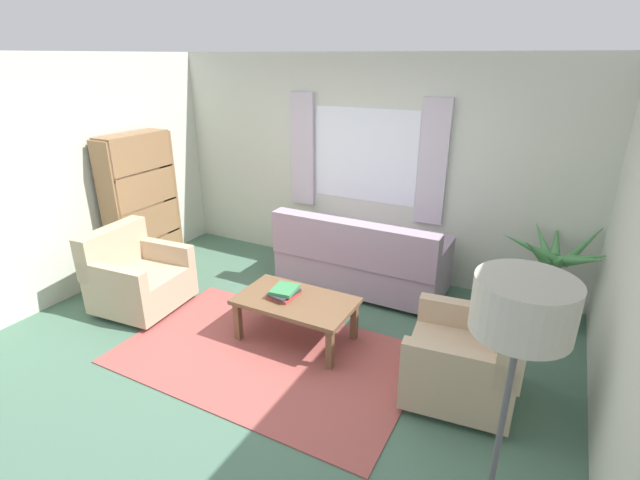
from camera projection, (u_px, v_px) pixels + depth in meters
The scene contains 13 objects.
ground_plane at pixel (266, 356), 4.25m from camera, with size 6.24×6.24×0.00m, color #476B56.
wall_back at pixel (366, 167), 5.62m from camera, with size 5.32×0.12×2.60m, color beige.
wall_left at pixel (52, 183), 4.91m from camera, with size 0.12×4.40×2.60m, color beige.
window_with_curtains at pixel (364, 156), 5.50m from camera, with size 1.98×0.07×1.40m.
area_rug at pixel (266, 355), 4.24m from camera, with size 2.66×1.63×0.01m, color #9E4C47.
couch at pixel (360, 261), 5.31m from camera, with size 1.90×0.82×0.92m.
armchair_left at pixel (136, 277), 4.96m from camera, with size 0.89×0.91×0.88m.
armchair_right at pixel (469, 358), 3.63m from camera, with size 0.91×0.92×0.88m.
coffee_table at pixel (296, 305), 4.36m from camera, with size 1.10×0.64×0.44m.
book_stack_on_table at pixel (284, 292), 4.37m from camera, with size 0.25×0.31×0.08m.
potted_plant at pixel (552, 283), 4.59m from camera, with size 1.00×1.03×1.06m.
bookshelf at pixel (144, 202), 5.67m from camera, with size 0.30×0.94×1.72m.
standing_lamp at pixel (519, 329), 1.94m from camera, with size 0.42×0.42×1.73m.
Camera 1 is at (2.09, -2.92, 2.56)m, focal length 26.07 mm.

